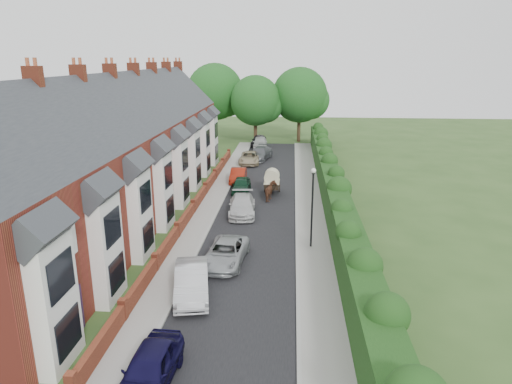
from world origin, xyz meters
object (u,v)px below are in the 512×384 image
at_px(lamppost, 312,198).
at_px(car_silver_b, 226,253).
at_px(car_grey, 260,153).
at_px(car_navy, 150,369).
at_px(car_beige, 250,158).
at_px(car_black, 259,140).
at_px(car_white, 242,206).
at_px(car_silver_a, 192,281).
at_px(car_green, 241,185).
at_px(horse_cart, 272,180).
at_px(car_red, 238,175).
at_px(horse, 271,192).

distance_m(lamppost, car_silver_b, 6.23).
xyz_separation_m(car_silver_b, car_grey, (0.00, 28.11, 0.09)).
xyz_separation_m(car_navy, car_beige, (0.25, 36.47, -0.06)).
bearing_deg(car_black, car_white, -82.93).
distance_m(car_grey, car_black, 8.91).
bearing_deg(lamppost, car_grey, 101.09).
height_order(car_navy, car_white, car_navy).
bearing_deg(lamppost, car_silver_a, -133.74).
relative_size(car_white, car_green, 1.24).
bearing_deg(horse_cart, car_red, 132.54).
relative_size(car_silver_a, car_black, 1.09).
bearing_deg(car_beige, car_white, -86.62).
height_order(car_silver_b, car_beige, car_beige).
bearing_deg(car_black, car_green, -84.29).
distance_m(car_silver_b, horse, 12.44).
bearing_deg(car_silver_b, car_silver_a, -102.15).
distance_m(car_silver_b, car_red, 18.07).
bearing_deg(car_white, car_navy, -98.62).
bearing_deg(car_beige, car_navy, -90.37).
distance_m(car_black, horse, 24.87).
bearing_deg(car_white, car_black, 86.86).
bearing_deg(car_black, lamppost, -74.99).
bearing_deg(car_silver_b, car_green, 97.50).
bearing_deg(car_red, car_green, -79.85).
xyz_separation_m(car_green, car_grey, (0.71, 13.58, 0.08)).
bearing_deg(horse_cart, car_grey, 98.28).
height_order(car_silver_a, horse_cart, horse_cart).
distance_m(car_green, car_black, 22.45).
distance_m(car_grey, horse_cart, 13.96).
bearing_deg(horse, car_navy, 87.23).
xyz_separation_m(lamppost, car_beige, (-6.02, 23.40, -2.64)).
bearing_deg(car_silver_a, horse_cart, 68.59).
distance_m(horse, horse_cart, 2.08).
xyz_separation_m(car_beige, car_black, (0.18, 10.98, 0.06)).
bearing_deg(car_black, car_red, -86.32).
bearing_deg(car_silver_b, lamppost, 32.18).
height_order(car_red, car_grey, car_grey).
xyz_separation_m(car_red, horse_cart, (3.41, -3.71, 0.61)).
bearing_deg(car_silver_a, lamppost, 34.76).
relative_size(car_silver_b, car_white, 0.97).
bearing_deg(car_silver_a, horse, 67.37).
relative_size(car_silver_a, car_red, 1.17).
distance_m(car_white, car_red, 9.45).
xyz_separation_m(car_silver_b, car_black, (-0.84, 36.98, 0.08)).
xyz_separation_m(car_white, car_red, (-1.40, 9.35, -0.04)).
relative_size(car_beige, car_grey, 0.94).
relative_size(car_silver_b, car_green, 1.20).
distance_m(car_green, car_beige, 11.47).
xyz_separation_m(car_navy, car_silver_b, (1.26, 10.47, -0.07)).
height_order(car_white, car_green, car_white).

